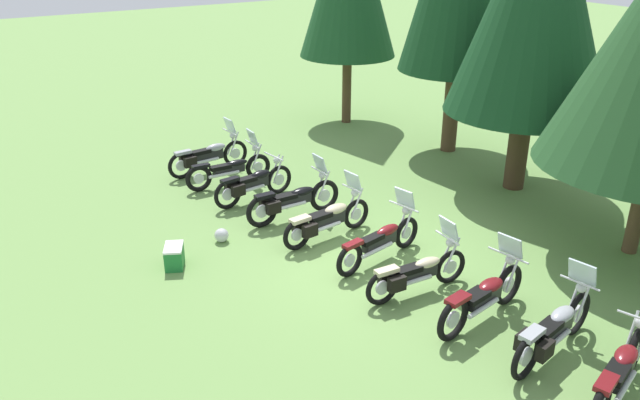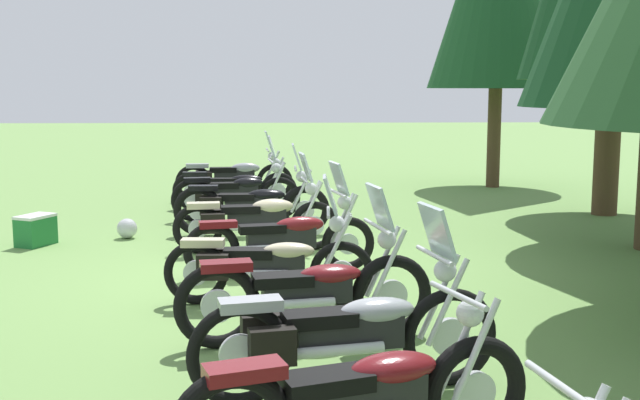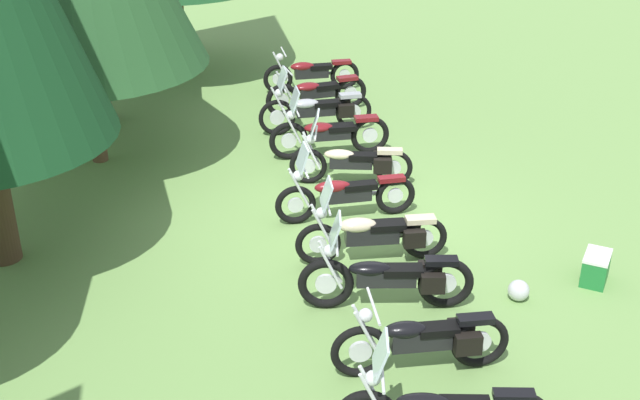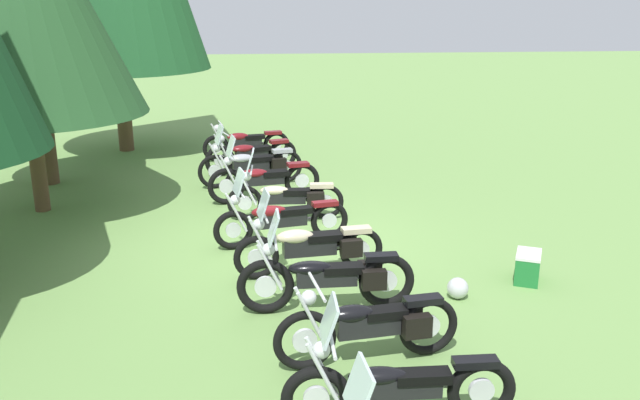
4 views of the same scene
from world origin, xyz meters
name	(u,v)px [view 3 (image 3 of 4)]	position (x,y,z in m)	size (l,w,h in m)	color
ground_plane	(358,220)	(0.00, 0.00, 0.00)	(80.00, 80.00, 0.00)	#6B934C
motorcycle_2	(424,340)	(-3.88, -0.64, 0.45)	(0.77, 2.17, 1.01)	black
motorcycle_3	(388,277)	(-2.52, -0.30, 0.47)	(0.66, 2.37, 1.39)	black
motorcycle_4	(374,233)	(-1.30, -0.18, 0.47)	(0.71, 2.27, 1.35)	black
motorcycle_5	(344,194)	(0.04, 0.24, 0.45)	(0.81, 2.31, 1.34)	black
motorcycle_6	(353,161)	(1.35, 0.05, 0.45)	(0.64, 2.18, 1.34)	black
motorcycle_7	(328,133)	(2.58, 0.47, 0.48)	(0.79, 2.30, 1.39)	black
motorcycle_8	(317,109)	(3.83, 0.69, 0.49)	(0.85, 2.31, 1.39)	black
motorcycle_9	(316,93)	(4.96, 0.72, 0.45)	(0.93, 2.19, 1.02)	black
motorcycle_10	(311,73)	(6.34, 0.85, 0.44)	(0.75, 2.22, 0.99)	black
picnic_cooler	(596,268)	(-1.85, -3.32, 0.22)	(0.63, 0.54, 0.44)	#1E7233
dropped_helmet	(519,290)	(-2.33, -2.12, 0.15)	(0.30, 0.30, 0.30)	silver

